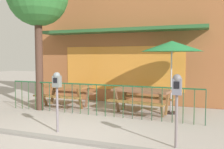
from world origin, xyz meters
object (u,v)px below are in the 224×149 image
object	(u,v)px
parking_meter_near	(57,86)
parking_meter_far	(177,91)
picnic_table_right	(142,94)
patio_umbrella	(172,47)
picnic_table_left	(66,90)

from	to	relation	value
parking_meter_near	parking_meter_far	bearing A→B (deg)	-1.02
picnic_table_right	patio_umbrella	world-z (taller)	patio_umbrella
patio_umbrella	parking_meter_near	xyz separation A→B (m)	(-2.27, -2.95, -1.00)
patio_umbrella	parking_meter_far	distance (m)	3.20
parking_meter_near	parking_meter_far	size ratio (longest dim) A/B	0.98
picnic_table_right	parking_meter_near	distance (m)	3.01
patio_umbrella	parking_meter_near	distance (m)	3.86
picnic_table_left	parking_meter_far	size ratio (longest dim) A/B	1.25
picnic_table_left	parking_meter_near	xyz separation A→B (m)	(1.44, -2.72, 0.50)
picnic_table_left	parking_meter_near	bearing A→B (deg)	-62.16
picnic_table_right	parking_meter_near	world-z (taller)	parking_meter_near
picnic_table_right	parking_meter_near	xyz separation A→B (m)	(-1.40, -2.61, 0.50)
picnic_table_right	parking_meter_far	size ratio (longest dim) A/B	1.34
picnic_table_left	parking_meter_far	distance (m)	5.06
patio_umbrella	parking_meter_far	bearing A→B (deg)	-80.52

